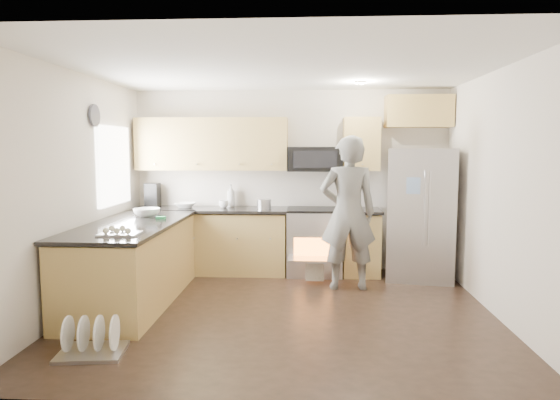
# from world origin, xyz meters

# --- Properties ---
(ground) EXTENTS (4.50, 4.50, 0.00)m
(ground) POSITION_xyz_m (0.00, 0.00, 0.00)
(ground) COLOR black
(ground) RESTS_ON ground
(room_shell) EXTENTS (4.54, 4.04, 2.62)m
(room_shell) POSITION_xyz_m (-0.04, 0.02, 1.67)
(room_shell) COLOR beige
(room_shell) RESTS_ON ground
(back_cabinet_run) EXTENTS (4.45, 0.64, 2.50)m
(back_cabinet_run) POSITION_xyz_m (-0.59, 1.75, 0.96)
(back_cabinet_run) COLOR #A48141
(back_cabinet_run) RESTS_ON ground
(peninsula) EXTENTS (0.96, 2.36, 1.03)m
(peninsula) POSITION_xyz_m (-1.75, 0.25, 0.46)
(peninsula) COLOR #A48141
(peninsula) RESTS_ON ground
(stove_range) EXTENTS (0.76, 0.97, 1.79)m
(stove_range) POSITION_xyz_m (0.35, 1.69, 0.68)
(stove_range) COLOR #B7B7BC
(stove_range) RESTS_ON ground
(refrigerator) EXTENTS (0.97, 0.81, 1.77)m
(refrigerator) POSITION_xyz_m (1.77, 1.50, 0.88)
(refrigerator) COLOR #B7B7BC
(refrigerator) RESTS_ON ground
(person) EXTENTS (0.73, 0.51, 1.93)m
(person) POSITION_xyz_m (0.76, 0.97, 0.96)
(person) COLOR gray
(person) RESTS_ON ground
(dish_rack) EXTENTS (0.60, 0.50, 0.34)m
(dish_rack) POSITION_xyz_m (-1.60, -1.20, 0.09)
(dish_rack) COLOR #B7B7BC
(dish_rack) RESTS_ON ground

